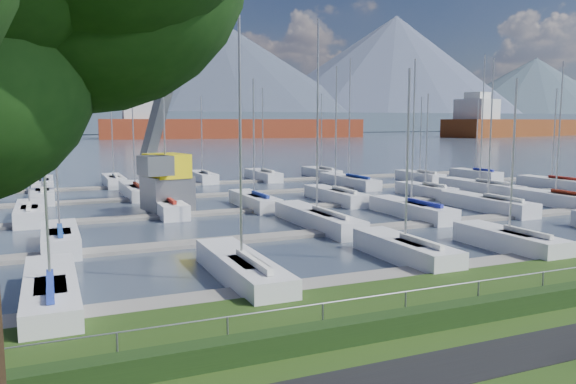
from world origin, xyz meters
TOP-DOWN VIEW (x-y plane):
  - path at (0.00, -3.00)m, footprint 160.00×2.00m
  - water at (0.00, 260.00)m, footprint 800.00×540.00m
  - hedge at (0.00, -0.40)m, footprint 80.00×0.70m
  - fence at (0.00, 0.00)m, footprint 80.00×0.04m
  - foothill at (0.00, 330.00)m, footprint 900.00×80.00m
  - mountains at (7.35, 404.62)m, footprint 1190.00×360.00m
  - docks at (0.00, 26.00)m, footprint 90.00×41.60m
  - crane at (-2.68, 29.37)m, footprint 6.84×13.16m
  - cargo_ship_mid at (57.09, 211.43)m, footprint 110.30×26.25m
  - cargo_ship_east at (184.57, 184.02)m, footprint 87.94×38.75m
  - sailboat_fleet at (-1.89, 28.54)m, footprint 76.05×49.02m

SIDE VIEW (x-z plane):
  - water at x=0.00m, z-range -0.50..-0.30m
  - docks at x=0.00m, z-range -0.34..-0.09m
  - path at x=0.00m, z-range -0.01..0.03m
  - hedge at x=0.00m, z-range 0.00..0.70m
  - fence at x=0.00m, z-range 1.18..1.22m
  - cargo_ship_mid at x=57.09m, z-range -7.29..14.21m
  - cargo_ship_east at x=184.57m, z-range -7.07..14.43m
  - crane at x=-2.68m, z-range -5.85..16.50m
  - sailboat_fleet at x=-1.89m, z-range -1.49..12.25m
  - foothill at x=0.00m, z-range 0.00..12.00m
  - mountains at x=7.35m, z-range -10.82..104.18m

